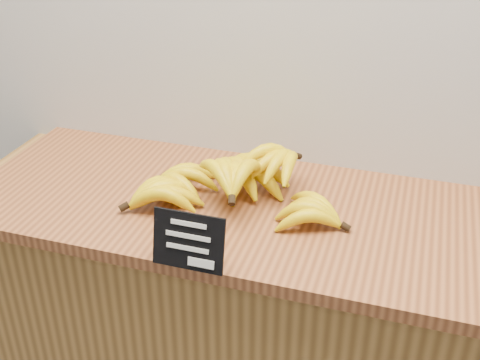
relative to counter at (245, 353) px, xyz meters
name	(u,v)px	position (x,y,z in m)	size (l,w,h in m)	color
counter	(245,353)	(0.00, 0.00, 0.00)	(1.47, 0.50, 0.90)	olive
counter_top	(246,209)	(0.00, 0.00, 0.47)	(1.34, 0.54, 0.03)	#97572E
chalkboard_sign	(188,241)	(-0.04, -0.26, 0.54)	(0.15, 0.01, 0.12)	black
banana_pile	(235,181)	(-0.03, 0.02, 0.53)	(0.53, 0.35, 0.12)	yellow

